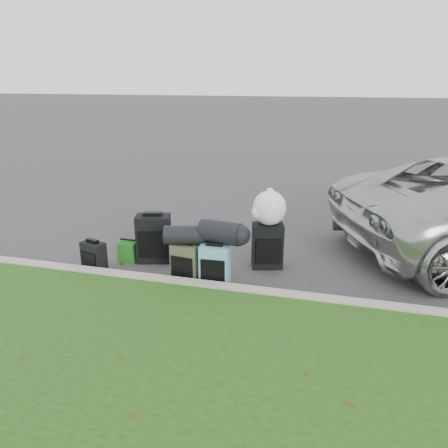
% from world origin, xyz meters
% --- Properties ---
extents(ground, '(120.00, 120.00, 0.00)m').
position_xyz_m(ground, '(0.00, 0.00, 0.00)').
color(ground, '#383535').
rests_on(ground, ground).
extents(curb, '(120.00, 0.18, 0.15)m').
position_xyz_m(curb, '(0.00, -1.00, 0.07)').
color(curb, '#9E937F').
rests_on(curb, ground).
extents(suitcase_small_black, '(0.39, 0.28, 0.43)m').
position_xyz_m(suitcase_small_black, '(-1.78, -0.73, 0.22)').
color(suitcase_small_black, black).
rests_on(suitcase_small_black, ground).
extents(suitcase_large_black_left, '(0.56, 0.42, 0.72)m').
position_xyz_m(suitcase_large_black_left, '(-1.09, -0.17, 0.36)').
color(suitcase_large_black_left, black).
rests_on(suitcase_large_black_left, ground).
extents(suitcase_olive, '(0.41, 0.29, 0.52)m').
position_xyz_m(suitcase_olive, '(-0.40, -0.67, 0.26)').
color(suitcase_olive, '#383624').
rests_on(suitcase_olive, ground).
extents(suitcase_teal, '(0.40, 0.25, 0.56)m').
position_xyz_m(suitcase_teal, '(0.01, -0.71, 0.28)').
color(suitcase_teal, teal).
rests_on(suitcase_teal, ground).
extents(suitcase_large_black_right, '(0.50, 0.37, 0.66)m').
position_xyz_m(suitcase_large_black_right, '(0.59, 0.04, 0.33)').
color(suitcase_large_black_right, black).
rests_on(suitcase_large_black_right, ground).
extents(tote_green, '(0.27, 0.21, 0.30)m').
position_xyz_m(tote_green, '(-1.47, -0.27, 0.15)').
color(tote_green, '#1C6B17').
rests_on(tote_green, ground).
extents(tote_navy, '(0.24, 0.19, 0.26)m').
position_xyz_m(tote_navy, '(-0.71, 0.18, 0.13)').
color(tote_navy, navy).
rests_on(tote_navy, ground).
extents(duffel_left, '(0.51, 0.36, 0.25)m').
position_xyz_m(duffel_left, '(-0.46, -0.67, 0.65)').
color(duffel_left, black).
rests_on(duffel_left, suitcase_olive).
extents(duffel_right, '(0.58, 0.38, 0.31)m').
position_xyz_m(duffel_right, '(0.06, -0.60, 0.71)').
color(duffel_right, black).
rests_on(duffel_right, suitcase_teal).
extents(trash_bag, '(0.48, 0.48, 0.48)m').
position_xyz_m(trash_bag, '(0.60, 0.05, 0.90)').
color(trash_bag, white).
rests_on(trash_bag, suitcase_large_black_right).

